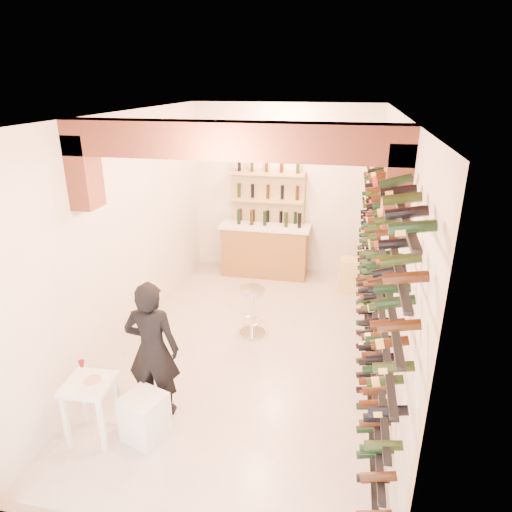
{
  "coord_description": "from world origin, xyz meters",
  "views": [
    {
      "loc": [
        1.17,
        -5.42,
        3.58
      ],
      "look_at": [
        0.0,
        0.3,
        1.3
      ],
      "focal_mm": 31.86,
      "sensor_mm": 36.0,
      "label": 1
    }
  ],
  "objects": [
    {
      "name": "back_shelving",
      "position": [
        -0.3,
        2.89,
        1.17
      ],
      "size": [
        1.4,
        0.31,
        2.73
      ],
      "color": "tan",
      "rests_on": "ground"
    },
    {
      "name": "wine_rack",
      "position": [
        1.53,
        0.0,
        1.55
      ],
      "size": [
        0.32,
        5.7,
        2.56
      ],
      "color": "black",
      "rests_on": "ground"
    },
    {
      "name": "white_stool",
      "position": [
        -0.76,
        -1.89,
        0.25
      ],
      "size": [
        0.51,
        0.51,
        0.5
      ],
      "primitive_type": "cube",
      "rotation": [
        0.0,
        0.0,
        -0.33
      ],
      "color": "white",
      "rests_on": "ground"
    },
    {
      "name": "crate_upper",
      "position": [
        1.4,
        2.2,
        0.47
      ],
      "size": [
        0.51,
        0.35,
        0.3
      ],
      "primitive_type": "cube",
      "rotation": [
        0.0,
        0.0,
        0.01
      ],
      "color": "#E4C67D",
      "rests_on": "crate_lower"
    },
    {
      "name": "person",
      "position": [
        -0.79,
        -1.48,
        0.81
      ],
      "size": [
        0.63,
        0.45,
        1.63
      ],
      "primitive_type": "imported",
      "rotation": [
        0.0,
        0.0,
        3.24
      ],
      "color": "black",
      "rests_on": "ground"
    },
    {
      "name": "back_counter",
      "position": [
        -0.3,
        2.65,
        0.53
      ],
      "size": [
        1.7,
        0.62,
        1.29
      ],
      "color": "olive",
      "rests_on": "ground"
    },
    {
      "name": "room_shell",
      "position": [
        0.0,
        -0.26,
        2.25
      ],
      "size": [
        3.52,
        6.02,
        3.21
      ],
      "color": "silver",
      "rests_on": "ground"
    },
    {
      "name": "ground",
      "position": [
        0.0,
        0.0,
        0.0
      ],
      "size": [
        6.0,
        6.0,
        0.0
      ],
      "primitive_type": "plane",
      "color": "beige",
      "rests_on": "ground"
    },
    {
      "name": "chrome_barstool",
      "position": [
        -0.08,
        0.4,
        0.44
      ],
      "size": [
        0.39,
        0.39,
        0.75
      ],
      "rotation": [
        0.0,
        0.0,
        -0.32
      ],
      "color": "silver",
      "rests_on": "ground"
    },
    {
      "name": "crate_lower",
      "position": [
        1.4,
        2.2,
        0.16
      ],
      "size": [
        0.58,
        0.44,
        0.32
      ],
      "primitive_type": "cube",
      "rotation": [
        0.0,
        0.0,
        -0.13
      ],
      "color": "#E4C67D",
      "rests_on": "ground"
    },
    {
      "name": "tasting_table",
      "position": [
        -1.29,
        -1.99,
        0.57
      ],
      "size": [
        0.51,
        0.51,
        0.84
      ],
      "rotation": [
        0.0,
        0.0,
        0.06
      ],
      "color": "white",
      "rests_on": "ground"
    }
  ]
}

